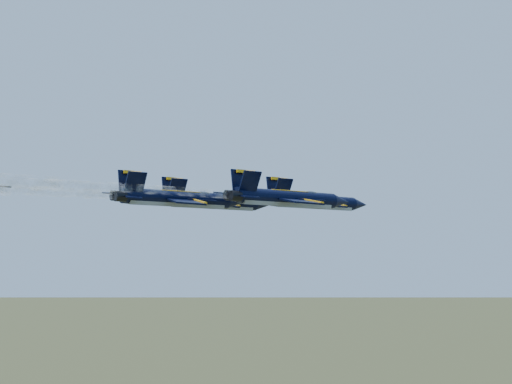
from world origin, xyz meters
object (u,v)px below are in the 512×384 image
Objects in this scene: jet_lead at (315,202)px; jet_right at (289,199)px; jet_left at (214,202)px; jet_slot at (179,199)px.

jet_right is at bearing -52.33° from jet_lead.
jet_left is 1.00× the size of jet_slot.
jet_left and jet_right have the same top height.
jet_left is 12.29m from jet_slot.
jet_left is at bearing 129.39° from jet_slot.
jet_lead is at bearing 53.17° from jet_left.
jet_lead and jet_left have the same top height.
jet_right and jet_slot have the same top height.
jet_lead is at bearing 127.67° from jet_right.
jet_right is at bearing -1.80° from jet_left.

